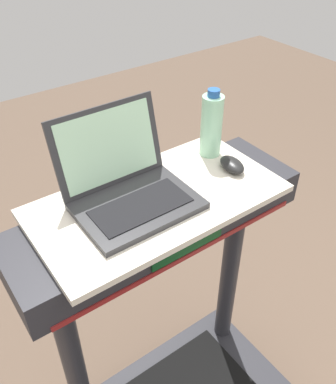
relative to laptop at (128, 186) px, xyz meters
name	(u,v)px	position (x,y,z in m)	size (l,w,h in m)	color
desk_board	(158,200)	(0.07, -0.04, -0.06)	(0.72, 0.38, 0.02)	beige
laptop	(128,186)	(0.00, 0.00, 0.00)	(0.32, 0.29, 0.24)	#2D2D30
computer_mouse	(232,165)	(0.34, -0.06, -0.03)	(0.06, 0.10, 0.03)	black
water_bottle	(211,125)	(0.34, 0.06, 0.05)	(0.07, 0.07, 0.22)	#9EDBB2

